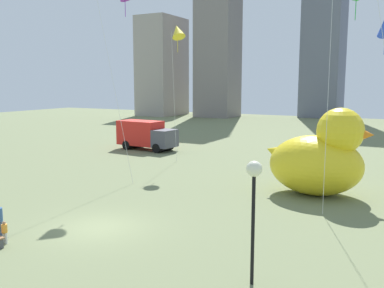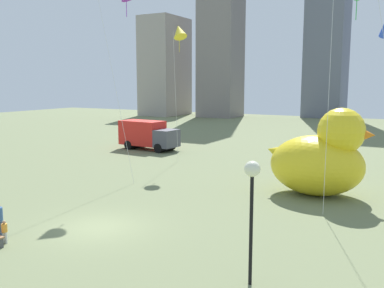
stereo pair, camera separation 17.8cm
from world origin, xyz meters
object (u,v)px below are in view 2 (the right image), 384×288
Objects in this scene: person_child at (5,231)px; lamppost at (252,186)px; kite_yellow at (179,31)px; giant_inflatable_duck at (321,158)px; box_truck at (148,135)px.

person_child is 10.75m from lamppost.
lamppost is at bearing -53.93° from kite_yellow.
person_child is at bearing -171.96° from lamppost.
kite_yellow reaches higher than person_child.
giant_inflatable_duck is 1.01× the size of box_truck.
box_truck is 11.55m from kite_yellow.
person_child is 0.15× the size of box_truck.
kite_yellow reaches higher than lamppost.
giant_inflatable_duck reaches higher than box_truck.
giant_inflatable_duck is at bearing -26.69° from box_truck.
person_child is 0.08× the size of kite_yellow.
lamppost is at bearing -88.15° from giant_inflatable_duck.
person_child is 0.23× the size of lamppost.
lamppost is at bearing -48.88° from box_truck.
lamppost is 0.36× the size of kite_yellow.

